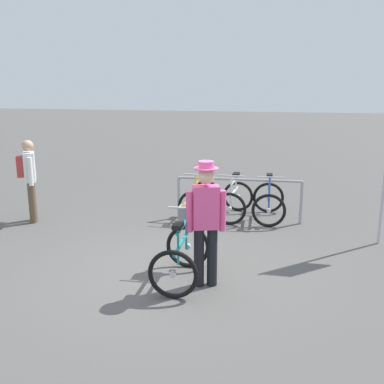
# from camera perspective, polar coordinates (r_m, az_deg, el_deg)

# --- Properties ---
(ground_plane) EXTENTS (80.00, 80.00, 0.00)m
(ground_plane) POSITION_cam_1_polar(r_m,az_deg,el_deg) (6.60, -2.96, -10.40)
(ground_plane) COLOR #514F4C
(bike_rack_rail) EXTENTS (2.51, 0.19, 0.88)m
(bike_rack_rail) POSITION_cam_1_polar(r_m,az_deg,el_deg) (8.93, 6.02, 0.27)
(bike_rack_rail) COLOR #99999E
(bike_rack_rail) RESTS_ON ground
(racked_bike_yellow) EXTENTS (0.71, 1.13, 0.97)m
(racked_bike_yellow) POSITION_cam_1_polar(r_m,az_deg,el_deg) (9.25, 1.08, -0.90)
(racked_bike_yellow) COLOR black
(racked_bike_yellow) RESTS_ON ground
(racked_bike_white) EXTENTS (0.70, 1.14, 0.98)m
(racked_bike_white) POSITION_cam_1_polar(r_m,az_deg,el_deg) (9.17, 5.40, -1.09)
(racked_bike_white) COLOR black
(racked_bike_white) RESTS_ON ground
(racked_bike_blue) EXTENTS (0.73, 1.13, 0.97)m
(racked_bike_blue) POSITION_cam_1_polar(r_m,az_deg,el_deg) (9.15, 9.78, -1.27)
(racked_bike_blue) COLOR black
(racked_bike_blue) RESTS_ON ground
(featured_bicycle) EXTENTS (0.71, 1.22, 1.09)m
(featured_bicycle) POSITION_cam_1_polar(r_m,az_deg,el_deg) (6.28, -1.20, -6.88)
(featured_bicycle) COLOR black
(featured_bicycle) RESTS_ON ground
(person_with_featured_bike) EXTENTS (0.51, 0.32, 1.72)m
(person_with_featured_bike) POSITION_cam_1_polar(r_m,az_deg,el_deg) (5.91, 1.78, -3.48)
(person_with_featured_bike) COLOR black
(person_with_featured_bike) RESTS_ON ground
(pedestrian_with_backpack) EXTENTS (0.44, 0.47, 1.64)m
(pedestrian_with_backpack) POSITION_cam_1_polar(r_m,az_deg,el_deg) (9.32, -20.12, 1.97)
(pedestrian_with_backpack) COLOR brown
(pedestrian_with_backpack) RESTS_ON ground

